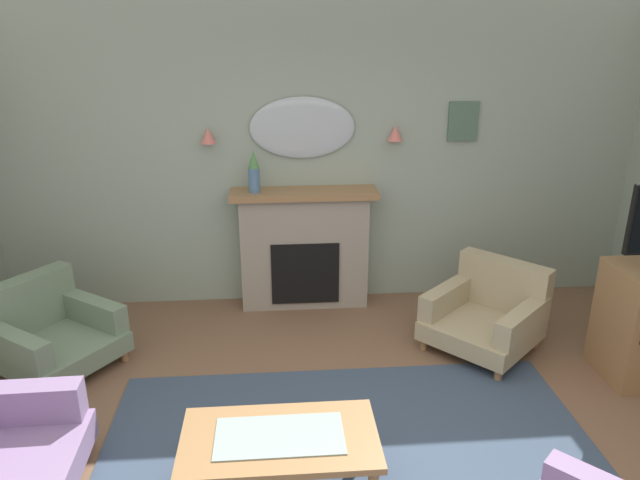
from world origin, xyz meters
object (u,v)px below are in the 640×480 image
(coffee_table, at_px, (280,445))
(armchair_near_fireplace, at_px, (49,332))
(framed_picture, at_px, (463,121))
(wall_sconce_left, at_px, (208,136))
(armchair_in_corner, at_px, (488,312))
(wall_mirror, at_px, (302,128))
(mantel_vase_centre, at_px, (254,172))
(fireplace, at_px, (304,250))
(potted_plant_small_fern, at_px, (46,308))
(wall_sconce_right, at_px, (395,133))

(coffee_table, relative_size, armchair_near_fireplace, 0.97)
(framed_picture, bearing_deg, armchair_near_fireplace, -162.84)
(wall_sconce_left, bearing_deg, armchair_in_corner, -22.90)
(wall_mirror, bearing_deg, framed_picture, 0.38)
(mantel_vase_centre, distance_m, armchair_near_fireplace, 2.15)
(wall_sconce_left, bearing_deg, mantel_vase_centre, -16.70)
(wall_mirror, bearing_deg, coffee_table, -95.93)
(fireplace, bearing_deg, potted_plant_small_fern, -166.84)
(wall_sconce_left, xyz_separation_m, wall_sconce_right, (1.70, 0.00, 0.00))
(wall_sconce_left, xyz_separation_m, armchair_near_fireplace, (-1.23, -1.05, -1.35))
(armchair_in_corner, bearing_deg, wall_mirror, 145.23)
(wall_sconce_right, height_order, potted_plant_small_fern, wall_sconce_right)
(wall_sconce_left, relative_size, armchair_near_fireplace, 0.12)
(wall_sconce_left, xyz_separation_m, coffee_table, (0.57, -2.62, -1.28))
(mantel_vase_centre, distance_m, wall_sconce_right, 1.34)
(wall_mirror, relative_size, framed_picture, 2.67)
(wall_sconce_left, relative_size, potted_plant_small_fern, 0.22)
(mantel_vase_centre, xyz_separation_m, wall_sconce_right, (1.30, 0.12, 0.31))
(armchair_in_corner, bearing_deg, coffee_table, -137.61)
(mantel_vase_centre, bearing_deg, armchair_near_fireplace, -150.41)
(armchair_in_corner, bearing_deg, armchair_near_fireplace, -179.19)
(mantel_vase_centre, distance_m, wall_mirror, 0.60)
(armchair_in_corner, bearing_deg, wall_sconce_left, 157.10)
(fireplace, bearing_deg, mantel_vase_centre, -176.40)
(framed_picture, bearing_deg, fireplace, -174.23)
(armchair_in_corner, xyz_separation_m, potted_plant_small_fern, (-3.76, 0.38, 0.00))
(coffee_table, distance_m, potted_plant_small_fern, 2.82)
(armchair_near_fireplace, bearing_deg, coffee_table, -41.18)
(armchair_near_fireplace, bearing_deg, wall_sconce_left, 40.36)
(potted_plant_small_fern, bearing_deg, wall_sconce_right, 11.27)
(coffee_table, bearing_deg, framed_picture, 56.48)
(framed_picture, xyz_separation_m, armchair_near_fireplace, (-3.58, -1.11, -1.44))
(mantel_vase_centre, relative_size, armchair_near_fireplace, 0.34)
(armchair_near_fireplace, bearing_deg, armchair_in_corner, 0.81)
(wall_sconce_right, xyz_separation_m, potted_plant_small_fern, (-3.11, -0.62, -1.35))
(potted_plant_small_fern, bearing_deg, wall_mirror, 16.52)
(fireplace, height_order, wall_sconce_left, wall_sconce_left)
(fireplace, distance_m, armchair_near_fireplace, 2.30)
(mantel_vase_centre, xyz_separation_m, armchair_near_fireplace, (-1.63, -0.93, -1.04))
(coffee_table, height_order, potted_plant_small_fern, potted_plant_small_fern)
(framed_picture, xyz_separation_m, coffee_table, (-1.78, -2.68, -1.37))
(fireplace, distance_m, wall_sconce_left, 1.38)
(fireplace, relative_size, armchair_in_corner, 1.19)
(fireplace, xyz_separation_m, framed_picture, (1.50, 0.15, 1.18))
(fireplace, relative_size, wall_sconce_right, 9.71)
(wall_mirror, bearing_deg, wall_sconce_right, -3.37)
(armchair_in_corner, bearing_deg, mantel_vase_centre, 155.89)
(framed_picture, distance_m, coffee_table, 3.50)
(wall_mirror, distance_m, wall_sconce_left, 0.85)
(wall_mirror, height_order, potted_plant_small_fern, wall_mirror)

